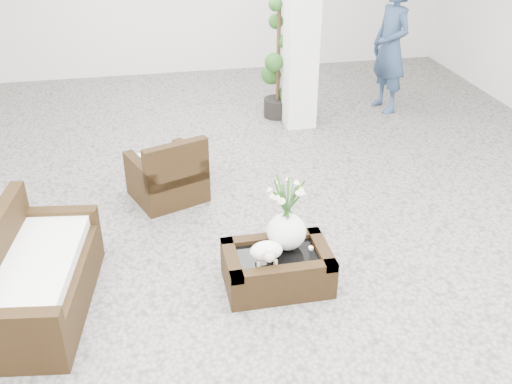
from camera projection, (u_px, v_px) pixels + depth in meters
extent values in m
plane|color=gray|center=(254.00, 243.00, 5.69)|extent=(11.00, 11.00, 0.00)
cube|color=#33210F|center=(277.00, 269.00, 5.06)|extent=(0.90, 0.60, 0.31)
ellipsoid|color=white|center=(266.00, 253.00, 4.82)|extent=(0.28, 0.23, 0.21)
cylinder|color=white|center=(311.00, 248.00, 5.04)|extent=(0.04, 0.04, 0.03)
cube|color=#33210F|center=(166.00, 166.00, 6.29)|extent=(0.90, 0.88, 0.75)
cube|color=#33210F|center=(37.00, 269.00, 4.66)|extent=(0.92, 1.59, 0.80)
imported|color=navy|center=(391.00, 47.00, 8.34)|extent=(0.58, 0.76, 1.87)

